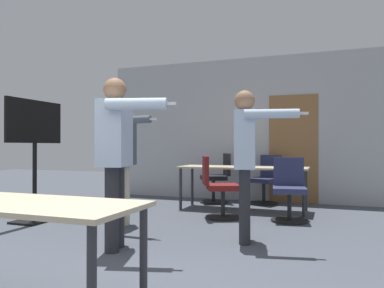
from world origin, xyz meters
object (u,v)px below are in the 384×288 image
Objects in this scene: person_right_polo at (246,150)px; person_near_casual at (116,146)px; office_chair_near_pushed at (289,191)px; office_chair_far_right at (217,179)px; office_chair_side_rolled at (266,181)px; office_chair_mid_tucked at (218,189)px; person_center_tall at (123,150)px; tv_screen at (35,146)px.

person_right_polo is 1.42m from person_near_casual.
office_chair_far_right is (-1.46, 1.30, 0.02)m from office_chair_near_pushed.
person_near_casual is 1.91× the size of office_chair_far_right.
person_near_casual is 1.97× the size of office_chair_side_rolled.
office_chair_mid_tucked is 1.73m from office_chair_side_rolled.
person_center_tall is 1.87× the size of office_chair_side_rolled.
tv_screen is 3.33m from office_chair_far_right.
tv_screen is at bearing -129.71° from person_near_casual.
tv_screen is at bearing 13.26° from office_chair_near_pushed.
person_right_polo is 1.59m from office_chair_near_pushed.
person_right_polo is 0.95× the size of person_near_casual.
office_chair_mid_tucked is (-1.02, -0.19, 0.01)m from office_chair_near_pushed.
person_center_tall reaches higher than office_chair_near_pushed.
person_center_tall is 1.83× the size of office_chair_mid_tucked.
person_near_casual is at bearing -114.44° from tv_screen.
person_near_casual reaches higher than office_chair_far_right.
office_chair_side_rolled is (0.96, 3.67, -0.66)m from person_near_casual.
person_center_tall is 1.55m from office_chair_mid_tucked.
person_near_casual is (0.53, -1.02, 0.04)m from person_center_tall.
office_chair_near_pushed is at bearing 133.69° from office_chair_side_rolled.
person_center_tall reaches higher than office_chair_side_rolled.
office_chair_far_right is 1.55m from office_chair_mid_tucked.
person_near_casual is 3.85m from office_chair_side_rolled.
office_chair_side_rolled is at bearing -45.09° from tv_screen.
office_chair_far_right is at bearing -169.00° from person_right_polo.
office_chair_near_pushed reaches higher than office_chair_side_rolled.
person_near_casual is at bearing 152.51° from office_chair_far_right.
office_chair_far_right reaches higher than office_chair_near_pushed.
office_chair_mid_tucked is (-0.69, 1.24, -0.60)m from person_right_polo.
office_chair_near_pushed is 1.03m from office_chair_mid_tucked.
person_center_tall is at bearing 140.08° from office_chair_far_right.
office_chair_far_right is at bearing 173.00° from office_chair_mid_tucked.
person_right_polo is 3.02m from office_chair_far_right.
person_center_tall is at bearing 83.42° from office_chair_side_rolled.
person_near_casual reaches higher than person_right_polo.
office_chair_near_pushed is (2.06, 1.17, -0.61)m from person_center_tall.
office_chair_side_rolled is (-0.57, 1.49, -0.00)m from office_chair_near_pushed.
office_chair_far_right reaches higher than office_chair_side_rolled.
person_center_tall is 2.60m from office_chair_far_right.
person_near_casual is 2.74m from office_chair_near_pushed.
person_center_tall is 0.95× the size of person_near_casual.
person_right_polo is at bearing -91.85° from tv_screen.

